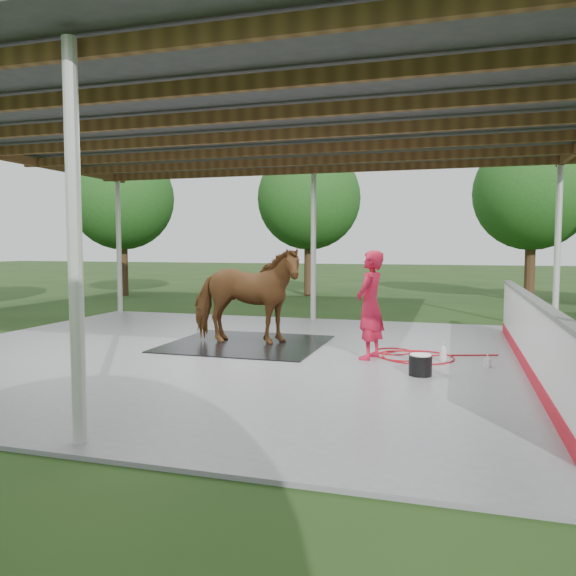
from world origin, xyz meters
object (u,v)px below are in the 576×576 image
(handler, at_px, (370,305))
(wash_bucket, at_px, (420,365))
(dasher_board, at_px, (529,335))
(horse, at_px, (246,296))

(handler, height_order, wash_bucket, handler)
(dasher_board, bearing_deg, wash_bucket, -151.85)
(dasher_board, xyz_separation_m, handler, (-2.48, 0.17, 0.38))
(dasher_board, height_order, wash_bucket, dasher_board)
(horse, height_order, handler, horse)
(wash_bucket, bearing_deg, horse, 153.22)
(horse, relative_size, wash_bucket, 6.48)
(horse, bearing_deg, handler, -112.72)
(dasher_board, bearing_deg, handler, 176.09)
(dasher_board, height_order, horse, horse)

